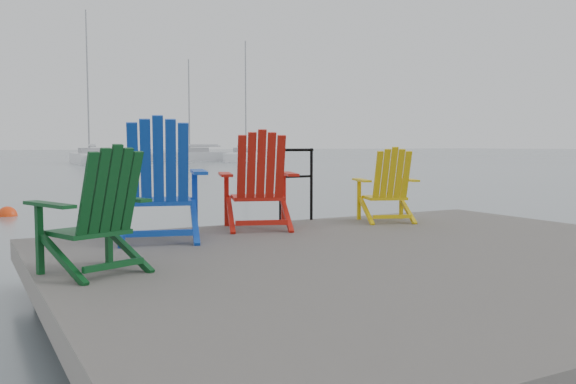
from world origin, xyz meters
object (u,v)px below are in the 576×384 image
chair_red (259,181)px  buoy_d (147,165)px  buoy_c (129,167)px  chair_green (97,211)px  buoy_a (7,216)px  sailboat_far (194,157)px  chair_blue (159,181)px  sailboat_near (90,159)px  chair_yellow (388,185)px  sailboat_mid (245,157)px  handrail (296,177)px

chair_red → buoy_d: size_ratio=2.69×
buoy_c → buoy_d: bearing=57.5°
chair_green → buoy_a: chair_green is taller
buoy_c → sailboat_far: bearing=54.0°
chair_red → buoy_a: size_ratio=2.73×
chair_blue → sailboat_near: 44.23m
chair_yellow → sailboat_mid: (18.28, 44.24, -0.59)m
sailboat_far → buoy_c: bearing=156.4°
chair_green → sailboat_near: (8.34, 44.85, -0.61)m
chair_yellow → sailboat_mid: bearing=87.5°
chair_red → sailboat_near: bearing=100.6°
chair_blue → buoy_a: (-0.85, 7.77, -1.09)m
chair_blue → sailboat_mid: bearing=81.2°
sailboat_far → buoy_a: size_ratio=24.24×
chair_red → buoy_c: bearing=97.2°
handrail → buoy_d: bearing=77.1°
chair_blue → sailboat_near: size_ratio=0.10×
chair_yellow → buoy_a: 8.56m
chair_yellow → sailboat_near: size_ratio=0.07×
sailboat_mid → buoy_d: (-10.64, -6.05, -0.36)m
chair_green → sailboat_near: 45.62m
chair_green → chair_yellow: 3.99m
sailboat_near → chair_blue: bearing=-95.9°
sailboat_mid → buoy_a: bearing=-84.3°
chair_yellow → sailboat_near: 43.69m
chair_green → buoy_d: chair_green is taller
sailboat_mid → sailboat_far: (-3.80, 2.96, 0.00)m
chair_green → sailboat_mid: size_ratio=0.08×
buoy_d → sailboat_near: bearing=120.0°
chair_green → buoy_a: 9.09m
chair_green → sailboat_far: (18.22, 48.60, -0.60)m
chair_yellow → buoy_d: 38.95m
handrail → chair_yellow: (0.92, -0.63, -0.09)m
sailboat_near → sailboat_far: size_ratio=1.29×
chair_yellow → sailboat_mid: sailboat_mid is taller
sailboat_far → buoy_d: sailboat_far is taller
sailboat_far → chair_green: bearing=171.9°
chair_blue → buoy_a: size_ratio=2.99×
chair_yellow → buoy_a: size_ratio=2.27×
sailboat_near → buoy_c: bearing=-80.2°
buoy_a → chair_blue: bearing=-83.7°
chair_green → sailboat_mid: sailboat_mid is taller
chair_red → buoy_a: 7.83m
chair_yellow → sailboat_far: (14.48, 47.19, -0.59)m
buoy_a → buoy_c: (9.25, 27.19, 0.00)m
sailboat_near → buoy_a: bearing=-99.3°
sailboat_mid → buoy_d: size_ratio=27.93×
handrail → buoy_c: bearing=79.3°
sailboat_near → sailboat_far: sailboat_near is taller
sailboat_mid → buoy_a: 42.72m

